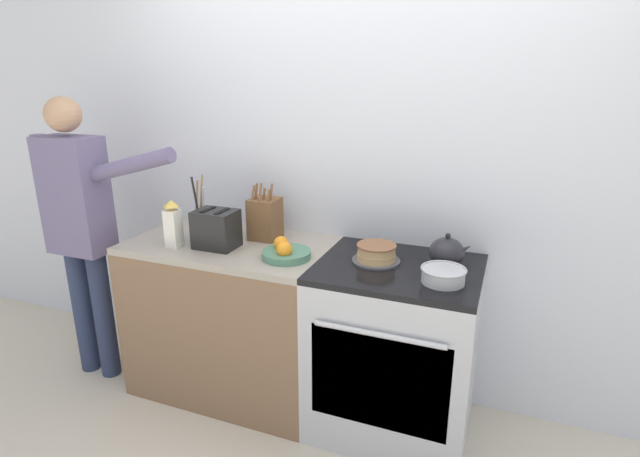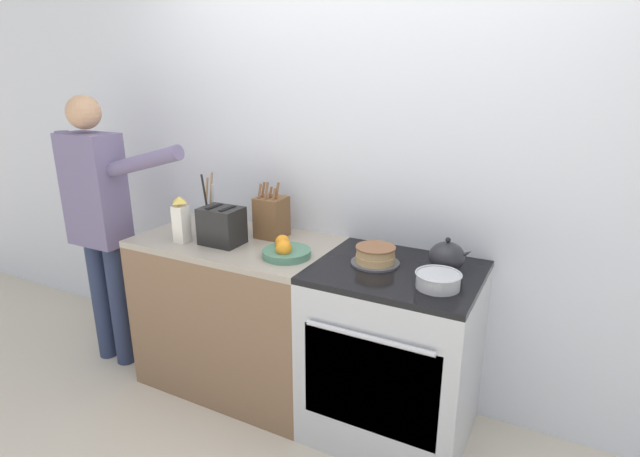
{
  "view_description": "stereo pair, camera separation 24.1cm",
  "coord_description": "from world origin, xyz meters",
  "px_view_note": "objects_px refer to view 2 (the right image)",
  "views": [
    {
      "loc": [
        0.73,
        -1.85,
        1.76
      ],
      "look_at": [
        -0.12,
        0.29,
        1.03
      ],
      "focal_mm": 28.0,
      "sensor_mm": 36.0,
      "label": 1
    },
    {
      "loc": [
        0.95,
        -1.75,
        1.76
      ],
      "look_at": [
        -0.12,
        0.29,
        1.03
      ],
      "focal_mm": 28.0,
      "sensor_mm": 36.0,
      "label": 2
    }
  ],
  "objects_px": {
    "layer_cake": "(375,256)",
    "mixing_bowl": "(438,280)",
    "stove_range": "(392,353)",
    "utensil_crock": "(210,220)",
    "tea_kettle": "(447,257)",
    "fruit_bowl": "(286,251)",
    "milk_carton": "(181,220)",
    "toaster": "(222,226)",
    "knife_block": "(272,217)",
    "person_baker": "(99,211)"
  },
  "relations": [
    {
      "from": "stove_range",
      "to": "knife_block",
      "type": "xyz_separation_m",
      "value": [
        -0.77,
        0.14,
        0.55
      ]
    },
    {
      "from": "stove_range",
      "to": "person_baker",
      "type": "relative_size",
      "value": 0.54
    },
    {
      "from": "milk_carton",
      "to": "tea_kettle",
      "type": "bearing_deg",
      "value": 10.32
    },
    {
      "from": "utensil_crock",
      "to": "tea_kettle",
      "type": "bearing_deg",
      "value": 2.47
    },
    {
      "from": "tea_kettle",
      "to": "milk_carton",
      "type": "height_order",
      "value": "milk_carton"
    },
    {
      "from": "mixing_bowl",
      "to": "milk_carton",
      "type": "distance_m",
      "value": 1.37
    },
    {
      "from": "fruit_bowl",
      "to": "milk_carton",
      "type": "bearing_deg",
      "value": -173.96
    },
    {
      "from": "knife_block",
      "to": "layer_cake",
      "type": "bearing_deg",
      "value": -10.03
    },
    {
      "from": "tea_kettle",
      "to": "utensil_crock",
      "type": "height_order",
      "value": "utensil_crock"
    },
    {
      "from": "tea_kettle",
      "to": "fruit_bowl",
      "type": "distance_m",
      "value": 0.77
    },
    {
      "from": "layer_cake",
      "to": "knife_block",
      "type": "height_order",
      "value": "knife_block"
    },
    {
      "from": "milk_carton",
      "to": "person_baker",
      "type": "height_order",
      "value": "person_baker"
    },
    {
      "from": "utensil_crock",
      "to": "milk_carton",
      "type": "relative_size",
      "value": 1.38
    },
    {
      "from": "stove_range",
      "to": "utensil_crock",
      "type": "bearing_deg",
      "value": 178.48
    },
    {
      "from": "knife_block",
      "to": "person_baker",
      "type": "xyz_separation_m",
      "value": [
        -0.99,
        -0.32,
        -0.02
      ]
    },
    {
      "from": "mixing_bowl",
      "to": "fruit_bowl",
      "type": "xyz_separation_m",
      "value": [
        -0.76,
        0.02,
        -0.0
      ]
    },
    {
      "from": "mixing_bowl",
      "to": "toaster",
      "type": "xyz_separation_m",
      "value": [
        -1.16,
        0.03,
        0.06
      ]
    },
    {
      "from": "fruit_bowl",
      "to": "toaster",
      "type": "relative_size",
      "value": 1.06
    },
    {
      "from": "milk_carton",
      "to": "layer_cake",
      "type": "bearing_deg",
      "value": 9.91
    },
    {
      "from": "stove_range",
      "to": "mixing_bowl",
      "type": "xyz_separation_m",
      "value": [
        0.22,
        -0.11,
        0.48
      ]
    },
    {
      "from": "fruit_bowl",
      "to": "milk_carton",
      "type": "relative_size",
      "value": 0.96
    },
    {
      "from": "layer_cake",
      "to": "mixing_bowl",
      "type": "relative_size",
      "value": 1.18
    },
    {
      "from": "layer_cake",
      "to": "person_baker",
      "type": "height_order",
      "value": "person_baker"
    },
    {
      "from": "toaster",
      "to": "milk_carton",
      "type": "distance_m",
      "value": 0.22
    },
    {
      "from": "layer_cake",
      "to": "person_baker",
      "type": "relative_size",
      "value": 0.14
    },
    {
      "from": "toaster",
      "to": "person_baker",
      "type": "bearing_deg",
      "value": -173.12
    },
    {
      "from": "utensil_crock",
      "to": "toaster",
      "type": "height_order",
      "value": "utensil_crock"
    },
    {
      "from": "layer_cake",
      "to": "utensil_crock",
      "type": "relative_size",
      "value": 0.67
    },
    {
      "from": "layer_cake",
      "to": "mixing_bowl",
      "type": "bearing_deg",
      "value": -21.76
    },
    {
      "from": "layer_cake",
      "to": "knife_block",
      "type": "relative_size",
      "value": 0.74
    },
    {
      "from": "knife_block",
      "to": "milk_carton",
      "type": "bearing_deg",
      "value": -141.83
    },
    {
      "from": "mixing_bowl",
      "to": "knife_block",
      "type": "bearing_deg",
      "value": 165.85
    },
    {
      "from": "fruit_bowl",
      "to": "utensil_crock",
      "type": "bearing_deg",
      "value": 167.6
    },
    {
      "from": "stove_range",
      "to": "tea_kettle",
      "type": "distance_m",
      "value": 0.56
    },
    {
      "from": "milk_carton",
      "to": "person_baker",
      "type": "xyz_separation_m",
      "value": [
        -0.61,
        -0.02,
        -0.02
      ]
    },
    {
      "from": "tea_kettle",
      "to": "knife_block",
      "type": "height_order",
      "value": "knife_block"
    },
    {
      "from": "utensil_crock",
      "to": "toaster",
      "type": "relative_size",
      "value": 1.52
    },
    {
      "from": "stove_range",
      "to": "tea_kettle",
      "type": "height_order",
      "value": "tea_kettle"
    },
    {
      "from": "utensil_crock",
      "to": "layer_cake",
      "type": "bearing_deg",
      "value": -0.54
    },
    {
      "from": "fruit_bowl",
      "to": "milk_carton",
      "type": "height_order",
      "value": "milk_carton"
    },
    {
      "from": "stove_range",
      "to": "mixing_bowl",
      "type": "relative_size",
      "value": 4.47
    },
    {
      "from": "stove_range",
      "to": "utensil_crock",
      "type": "relative_size",
      "value": 2.55
    },
    {
      "from": "stove_range",
      "to": "fruit_bowl",
      "type": "height_order",
      "value": "fruit_bowl"
    },
    {
      "from": "layer_cake",
      "to": "fruit_bowl",
      "type": "relative_size",
      "value": 0.96
    },
    {
      "from": "toaster",
      "to": "milk_carton",
      "type": "bearing_deg",
      "value": -159.9
    },
    {
      "from": "utensil_crock",
      "to": "toaster",
      "type": "xyz_separation_m",
      "value": [
        0.17,
        -0.11,
        0.02
      ]
    },
    {
      "from": "knife_block",
      "to": "fruit_bowl",
      "type": "relative_size",
      "value": 1.31
    },
    {
      "from": "layer_cake",
      "to": "knife_block",
      "type": "distance_m",
      "value": 0.67
    },
    {
      "from": "mixing_bowl",
      "to": "fruit_bowl",
      "type": "height_order",
      "value": "fruit_bowl"
    },
    {
      "from": "mixing_bowl",
      "to": "toaster",
      "type": "relative_size",
      "value": 0.87
    }
  ]
}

